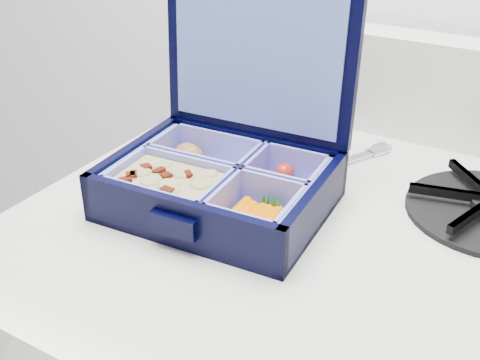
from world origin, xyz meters
The scene contains 3 objects.
bento_box centered at (-0.22, 1.67, 0.86)m, with size 0.22×0.17×0.05m, color black, non-canonical shape.
burner_grate_rear centered at (-0.22, 1.80, 0.85)m, with size 0.17×0.17×0.02m, color black.
fork centered at (-0.15, 1.80, 0.84)m, with size 0.02×0.17×0.01m, color silver, non-canonical shape.
Camera 1 is at (0.08, 1.21, 1.17)m, focal length 45.00 mm.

